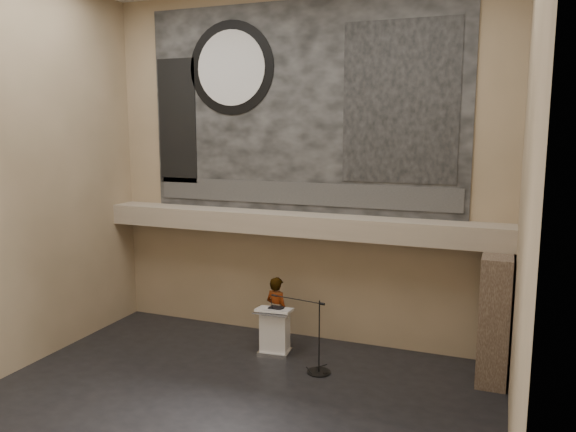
% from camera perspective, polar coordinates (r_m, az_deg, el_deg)
% --- Properties ---
extents(floor, '(10.00, 10.00, 0.00)m').
position_cam_1_polar(floor, '(11.35, -6.23, -18.68)').
color(floor, black).
rests_on(floor, ground).
extents(wall_back, '(10.00, 0.02, 8.50)m').
position_cam_1_polar(wall_back, '(13.74, 1.22, 4.82)').
color(wall_back, '#857254').
rests_on(wall_back, floor).
extents(wall_front, '(10.00, 0.02, 8.50)m').
position_cam_1_polar(wall_front, '(6.86, -22.50, -0.28)').
color(wall_front, '#857254').
rests_on(wall_front, floor).
extents(wall_left, '(0.02, 8.00, 8.50)m').
position_cam_1_polar(wall_left, '(13.19, -26.24, 3.70)').
color(wall_left, '#857254').
rests_on(wall_left, floor).
extents(wall_right, '(0.02, 8.00, 8.50)m').
position_cam_1_polar(wall_right, '(8.93, 23.02, 1.74)').
color(wall_right, '#857254').
rests_on(wall_right, floor).
extents(soffit, '(10.00, 0.80, 0.50)m').
position_cam_1_polar(soffit, '(13.53, 0.62, -0.79)').
color(soffit, gray).
rests_on(soffit, wall_back).
extents(sprinkler_left, '(0.04, 0.04, 0.06)m').
position_cam_1_polar(sprinkler_left, '(14.17, -5.52, -1.53)').
color(sprinkler_left, '#B2893D').
rests_on(sprinkler_left, soffit).
extents(sprinkler_right, '(0.04, 0.04, 0.06)m').
position_cam_1_polar(sprinkler_right, '(13.00, 8.40, -2.57)').
color(sprinkler_right, '#B2893D').
rests_on(sprinkler_right, soffit).
extents(banner, '(8.00, 0.05, 5.00)m').
position_cam_1_polar(banner, '(13.68, 1.20, 10.88)').
color(banner, black).
rests_on(banner, wall_back).
extents(banner_text_strip, '(7.76, 0.02, 0.55)m').
position_cam_1_polar(banner_text_strip, '(13.73, 1.11, 2.31)').
color(banner_text_strip, '#303030').
rests_on(banner_text_strip, banner).
extents(banner_clock_rim, '(2.30, 0.02, 2.30)m').
position_cam_1_polar(banner_clock_rim, '(14.43, -5.80, 14.73)').
color(banner_clock_rim, black).
rests_on(banner_clock_rim, banner).
extents(banner_clock_face, '(1.84, 0.02, 1.84)m').
position_cam_1_polar(banner_clock_face, '(14.41, -5.84, 14.74)').
color(banner_clock_face, silver).
rests_on(banner_clock_face, banner).
extents(banner_building_print, '(2.60, 0.02, 3.60)m').
position_cam_1_polar(banner_building_print, '(13.01, 11.30, 11.24)').
color(banner_building_print, black).
rests_on(banner_building_print, banner).
extents(banner_brick_print, '(1.10, 0.02, 3.20)m').
position_cam_1_polar(banner_brick_print, '(15.15, -11.19, 9.41)').
color(banner_brick_print, black).
rests_on(banner_brick_print, banner).
extents(stone_pier, '(0.60, 1.40, 2.70)m').
position_cam_1_polar(stone_pier, '(12.64, 20.24, -9.58)').
color(stone_pier, '#44352A').
rests_on(stone_pier, floor).
extents(lectern, '(0.85, 0.64, 1.14)m').
position_cam_1_polar(lectern, '(13.38, -1.35, -11.57)').
color(lectern, silver).
rests_on(lectern, floor).
extents(binder, '(0.33, 0.28, 0.04)m').
position_cam_1_polar(binder, '(13.16, -1.23, -9.32)').
color(binder, black).
rests_on(binder, lectern).
extents(papers, '(0.28, 0.33, 0.00)m').
position_cam_1_polar(papers, '(13.20, -1.64, -9.33)').
color(papers, white).
rests_on(papers, lectern).
extents(speaker_person, '(0.73, 0.60, 1.73)m').
position_cam_1_polar(speaker_person, '(13.67, -1.13, -9.72)').
color(speaker_person, silver).
rests_on(speaker_person, floor).
extents(mic_stand, '(1.43, 0.52, 1.62)m').
position_cam_1_polar(mic_stand, '(12.56, 2.99, -14.54)').
color(mic_stand, black).
rests_on(mic_stand, floor).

